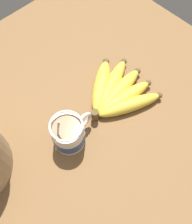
{
  "coord_description": "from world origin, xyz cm",
  "views": [
    {
      "loc": [
        -18.67,
        -21.66,
        65.55
      ],
      "look_at": [
        1.93,
        -0.24,
        7.79
      ],
      "focal_mm": 40.0,
      "sensor_mm": 36.0,
      "label": 1
    }
  ],
  "objects": [
    {
      "name": "banana_bunch",
      "position": [
        11.22,
        1.21,
        5.41
      ],
      "size": [
        21.38,
        22.26,
        4.44
      ],
      "color": "brown",
      "rests_on": "table"
    },
    {
      "name": "coffee_mug",
      "position": [
        -7.28,
        -0.32,
        7.79
      ],
      "size": [
        12.42,
        8.34,
        14.13
      ],
      "color": "white",
      "rests_on": "table"
    },
    {
      "name": "table",
      "position": [
        0.0,
        0.0,
        1.69
      ],
      "size": [
        100.09,
        100.09,
        3.37
      ],
      "color": "brown",
      "rests_on": "ground"
    }
  ]
}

